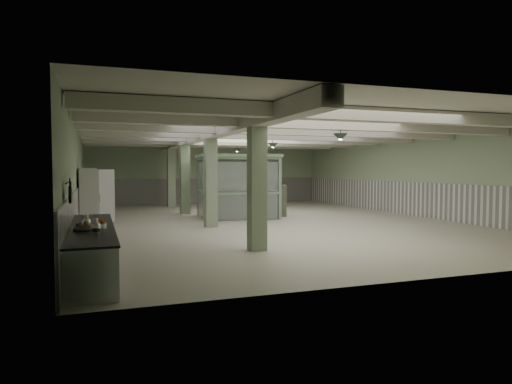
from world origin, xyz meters
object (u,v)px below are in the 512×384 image
object	(u,v)px
guard_booth	(237,175)
prep_counter	(91,248)
filing_cabinet	(281,201)
walkin_cooler	(90,200)

from	to	relation	value
guard_booth	prep_counter	bearing A→B (deg)	-117.18
guard_booth	filing_cabinet	world-z (taller)	guard_booth
filing_cabinet	guard_booth	bearing A→B (deg)	-173.86
walkin_cooler	filing_cabinet	world-z (taller)	walkin_cooler
prep_counter	walkin_cooler	bearing A→B (deg)	90.70
walkin_cooler	filing_cabinet	size ratio (longest dim) A/B	1.63
walkin_cooler	guard_booth	size ratio (longest dim) A/B	0.61
guard_booth	filing_cabinet	distance (m)	2.24
prep_counter	guard_booth	size ratio (longest dim) A/B	1.46
prep_counter	walkin_cooler	xyz separation A→B (m)	(-0.08, 6.82, 0.57)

